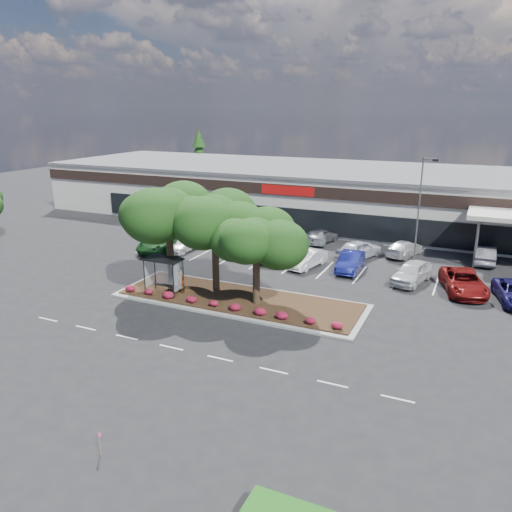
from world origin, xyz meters
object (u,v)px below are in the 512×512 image
at_px(light_pole, 419,220).
at_px(car_1, 185,244).
at_px(survey_stake, 100,441).
at_px(car_0, 164,242).

relative_size(light_pole, car_1, 2.06).
bearing_deg(light_pole, survey_stake, -104.66).
relative_size(survey_stake, car_1, 0.22).
relative_size(car_0, car_1, 1.35).
xyz_separation_m(survey_stake, car_1, (-12.91, 26.72, 0.00)).
distance_m(survey_stake, car_0, 29.61).
bearing_deg(light_pole, car_1, -169.04).
height_order(survey_stake, car_0, car_0).
height_order(light_pole, car_1, light_pole).
distance_m(car_0, car_1, 2.01).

